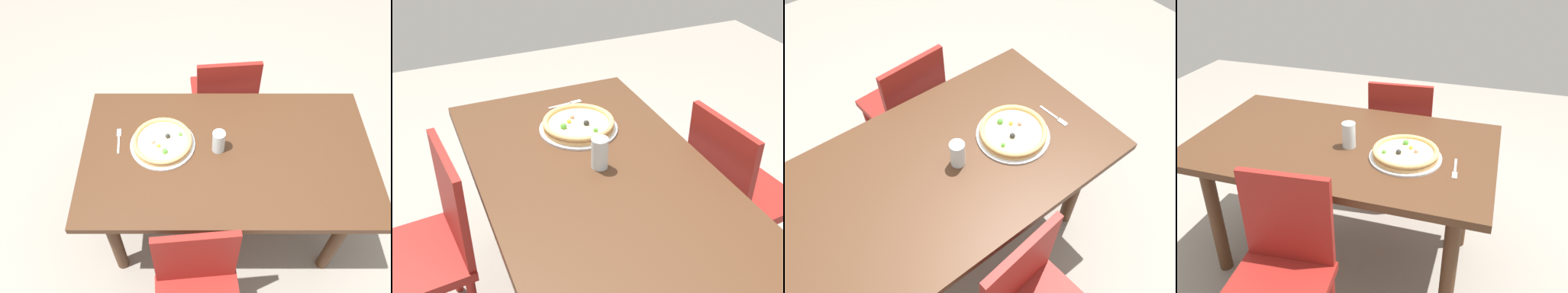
# 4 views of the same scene
# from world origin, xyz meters

# --- Properties ---
(ground_plane) EXTENTS (6.00, 6.00, 0.00)m
(ground_plane) POSITION_xyz_m (0.00, 0.00, 0.00)
(ground_plane) COLOR gray
(dining_table) EXTENTS (1.50, 0.87, 0.74)m
(dining_table) POSITION_xyz_m (0.00, 0.00, 0.64)
(dining_table) COLOR #472B19
(dining_table) RESTS_ON ground
(chair_near) EXTENTS (0.43, 0.43, 0.87)m
(chair_near) POSITION_xyz_m (-0.15, -0.65, 0.48)
(chair_near) COLOR maroon
(chair_near) RESTS_ON ground
(plate) EXTENTS (0.34, 0.34, 0.01)m
(plate) POSITION_xyz_m (-0.34, 0.05, 0.74)
(plate) COLOR silver
(plate) RESTS_ON dining_table
(pizza) EXTENTS (0.31, 0.31, 0.05)m
(pizza) POSITION_xyz_m (-0.34, 0.05, 0.77)
(pizza) COLOR tan
(pizza) RESTS_ON plate
(fork) EXTENTS (0.03, 0.17, 0.00)m
(fork) POSITION_xyz_m (-0.57, 0.09, 0.74)
(fork) COLOR silver
(fork) RESTS_ON dining_table
(drinking_glass) EXTENTS (0.07, 0.07, 0.13)m
(drinking_glass) POSITION_xyz_m (-0.05, 0.03, 0.80)
(drinking_glass) COLOR silver
(drinking_glass) RESTS_ON dining_table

